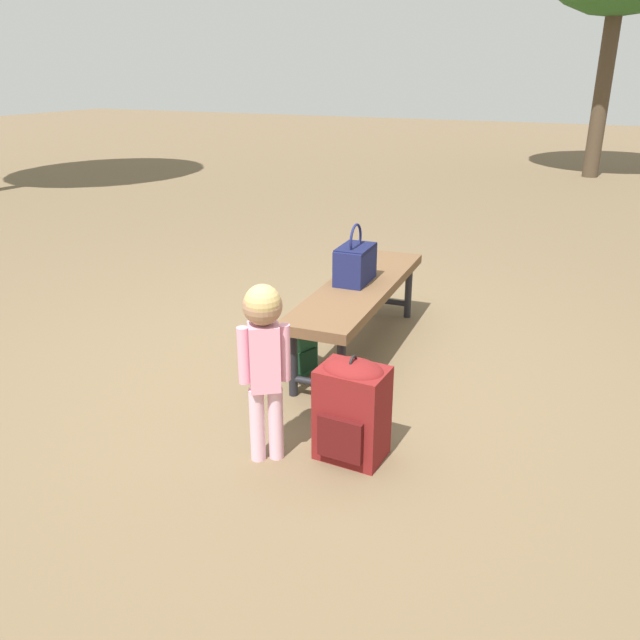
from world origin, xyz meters
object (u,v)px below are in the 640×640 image
(handbag, at_px, (355,262))
(backpack_large, at_px, (352,407))
(park_bench, at_px, (359,293))
(child_standing, at_px, (264,347))
(backpack_small, at_px, (298,347))

(handbag, height_order, backpack_large, handbag)
(park_bench, bearing_deg, handbag, -125.42)
(handbag, distance_m, child_standing, 1.34)
(child_standing, bearing_deg, handbag, -175.28)
(park_bench, height_order, backpack_large, backpack_large)
(backpack_large, height_order, backpack_small, backpack_large)
(handbag, height_order, child_standing, child_standing)
(handbag, height_order, backpack_small, handbag)
(child_standing, xyz_separation_m, backpack_large, (-0.18, 0.35, -0.31))
(park_bench, distance_m, handbag, 0.19)
(handbag, relative_size, backpack_small, 1.12)
(park_bench, bearing_deg, backpack_large, 20.10)
(handbag, relative_size, backpack_large, 0.72)
(park_bench, relative_size, backpack_large, 3.15)
(child_standing, relative_size, backpack_small, 2.58)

